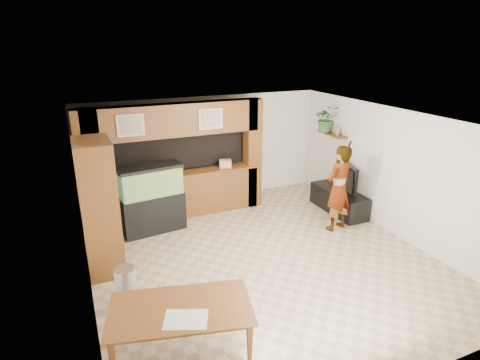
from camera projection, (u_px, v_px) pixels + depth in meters
name	position (u px, v px, depth m)	size (l,w,h in m)	color
floor	(262.00, 258.00, 7.51)	(6.50, 6.50, 0.00)	tan
ceiling	(264.00, 121.00, 6.64)	(6.50, 6.50, 0.00)	white
wall_back	(204.00, 150.00, 9.88)	(6.00, 6.00, 0.00)	silver
wall_left	(82.00, 223.00, 5.95)	(6.50, 6.50, 0.00)	silver
wall_right	(394.00, 172.00, 8.21)	(6.50, 6.50, 0.00)	silver
partition	(172.00, 160.00, 8.99)	(4.20, 0.99, 2.60)	brown
wall_clock	(76.00, 166.00, 6.62)	(0.05, 0.25, 0.25)	black
wall_shelf	(332.00, 134.00, 9.70)	(0.25, 0.90, 0.04)	brown
pantry_cabinet	(99.00, 208.00, 6.82)	(0.59, 0.96, 2.35)	brown
trash_can	(126.00, 285.00, 6.18)	(0.32, 0.32, 0.59)	#B2B2B7
aquarium	(152.00, 200.00, 8.36)	(1.31, 0.49, 1.45)	black
tv_stand	(339.00, 201.00, 9.48)	(0.58, 1.57, 0.52)	black
television	(341.00, 176.00, 9.28)	(1.20, 0.16, 0.69)	black
photo_frame	(337.00, 131.00, 9.51)	(0.03, 0.14, 0.19)	tan
potted_plant	(327.00, 119.00, 9.78)	(0.58, 0.50, 0.64)	#296730
person	(338.00, 188.00, 8.39)	(0.68, 0.44, 1.85)	#9E7A57
microphone	(350.00, 145.00, 7.94)	(0.04, 0.04, 0.17)	black
dining_table	(182.00, 330.00, 5.20)	(1.83, 1.02, 0.64)	brown
newspaper_a	(186.00, 319.00, 4.90)	(0.53, 0.39, 0.01)	silver
counter_box	(225.00, 164.00, 9.35)	(0.28, 0.18, 0.18)	tan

